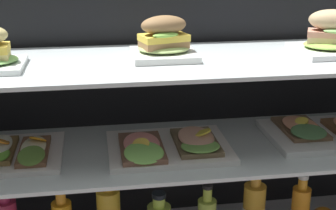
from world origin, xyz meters
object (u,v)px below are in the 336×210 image
Objects in this scene: plated_roll_sandwich_near_right_corner at (331,38)px; open_sandwich_tray_near_right_corner at (0,153)px; plated_roll_sandwich_near_left_corner at (164,42)px; juice_bottle_front_second at (254,210)px; open_sandwich_tray_mid_right at (327,131)px; open_sandwich_tray_near_left_corner at (170,145)px.

plated_roll_sandwich_near_right_corner is 0.96m from open_sandwich_tray_near_right_corner.
juice_bottle_front_second is (0.29, 0.01, -0.55)m from plated_roll_sandwich_near_left_corner.
plated_roll_sandwich_near_left_corner is at bearing 2.19° from open_sandwich_tray_near_right_corner.
juice_bottle_front_second is (-0.20, 0.03, -0.27)m from open_sandwich_tray_mid_right.
juice_bottle_front_second is at bearing 12.30° from open_sandwich_tray_near_left_corner.
open_sandwich_tray_mid_right is (0.48, 0.03, -0.00)m from open_sandwich_tray_near_left_corner.
plated_roll_sandwich_near_left_corner is at bearing -177.03° from juice_bottle_front_second.
open_sandwich_tray_mid_right is (0.94, 0.00, 0.00)m from open_sandwich_tray_near_right_corner.
juice_bottle_front_second is (0.74, 0.03, -0.26)m from open_sandwich_tray_near_right_corner.
plated_roll_sandwich_near_left_corner is 0.91× the size of plated_roll_sandwich_near_right_corner.
open_sandwich_tray_near_right_corner is at bearing -177.81° from plated_roll_sandwich_near_left_corner.
open_sandwich_tray_near_left_corner reaches higher than juice_bottle_front_second.
plated_roll_sandwich_near_left_corner is 0.29m from open_sandwich_tray_near_left_corner.
plated_roll_sandwich_near_right_corner is at bearing -2.29° from plated_roll_sandwich_near_left_corner.
open_sandwich_tray_near_right_corner is 1.00× the size of open_sandwich_tray_mid_right.
open_sandwich_tray_near_left_corner is at bearing -176.26° from open_sandwich_tray_mid_right.
plated_roll_sandwich_near_right_corner reaches higher than juice_bottle_front_second.
plated_roll_sandwich_near_left_corner reaches higher than open_sandwich_tray_mid_right.
plated_roll_sandwich_near_right_corner reaches higher than open_sandwich_tray_near_left_corner.
open_sandwich_tray_near_right_corner is 1.55× the size of juice_bottle_front_second.
open_sandwich_tray_near_right_corner is at bearing -179.82° from open_sandwich_tray_mid_right.
open_sandwich_tray_mid_right is at bearing 3.74° from open_sandwich_tray_near_left_corner.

